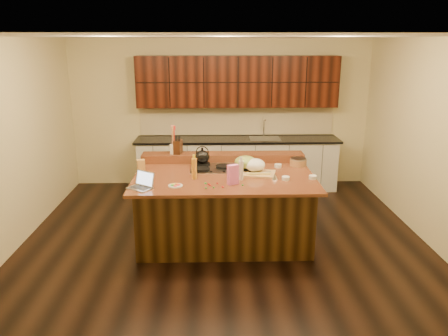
{
  "coord_description": "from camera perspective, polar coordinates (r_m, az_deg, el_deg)",
  "views": [
    {
      "loc": [
        -0.15,
        -5.6,
        2.64
      ],
      "look_at": [
        0.0,
        0.05,
        1.0
      ],
      "focal_mm": 35.0,
      "sensor_mm": 36.0,
      "label": 1
    }
  ],
  "objects": [
    {
      "name": "gumdrop_1",
      "position": [
        5.48,
        -2.38,
        -2.02
      ],
      "size": [
        0.02,
        0.02,
        0.02
      ],
      "primitive_type": "ellipsoid",
      "color": "#198C26",
      "rests_on": "island"
    },
    {
      "name": "pink_bag",
      "position": [
        5.44,
        1.18,
        -0.86
      ],
      "size": [
        0.15,
        0.13,
        0.25
      ],
      "primitive_type": "cube",
      "rotation": [
        0.0,
        0.0,
        0.48
      ],
      "color": "pink",
      "rests_on": "island"
    },
    {
      "name": "package_box",
      "position": [
        6.17,
        -10.8,
        0.41
      ],
      "size": [
        0.12,
        0.1,
        0.15
      ],
      "primitive_type": "cube",
      "rotation": [
        0.0,
        0.0,
        0.3
      ],
      "color": "#BE8C43",
      "rests_on": "island"
    },
    {
      "name": "utensil_crock",
      "position": [
        6.51,
        -6.55,
        2.48
      ],
      "size": [
        0.14,
        0.14,
        0.14
      ],
      "primitive_type": "cylinder",
      "rotation": [
        0.0,
        0.0,
        -0.21
      ],
      "color": "white",
      "rests_on": "back_ledge"
    },
    {
      "name": "candy_plate",
      "position": [
        5.43,
        -6.37,
        -2.31
      ],
      "size": [
        0.23,
        0.23,
        0.01
      ],
      "primitive_type": "cylinder",
      "rotation": [
        0.0,
        0.0,
        -0.36
      ],
      "color": "white",
      "rests_on": "island"
    },
    {
      "name": "room",
      "position": [
        5.74,
        0.01,
        3.21
      ],
      "size": [
        5.52,
        5.02,
        2.72
      ],
      "color": "black",
      "rests_on": "ground"
    },
    {
      "name": "gumdrop_5",
      "position": [
        5.31,
        -2.37,
        -2.6
      ],
      "size": [
        0.02,
        0.02,
        0.02
      ],
      "primitive_type": "ellipsoid",
      "color": "#198C26",
      "rests_on": "island"
    },
    {
      "name": "vinegar_bottle",
      "position": [
        5.63,
        2.24,
        -0.28
      ],
      "size": [
        0.08,
        0.08,
        0.25
      ],
      "primitive_type": "cylinder",
      "rotation": [
        0.0,
        0.0,
        0.25
      ],
      "color": "silver",
      "rests_on": "island"
    },
    {
      "name": "ramekin_b",
      "position": [
        5.69,
        8.05,
        -1.33
      ],
      "size": [
        0.12,
        0.12,
        0.04
      ],
      "primitive_type": "cylinder",
      "rotation": [
        0.0,
        0.0,
        -0.27
      ],
      "color": "white",
      "rests_on": "island"
    },
    {
      "name": "gumdrop_0",
      "position": [
        5.34,
        -0.13,
        -2.48
      ],
      "size": [
        0.02,
        0.02,
        0.02
      ],
      "primitive_type": "ellipsoid",
      "color": "red",
      "rests_on": "island"
    },
    {
      "name": "ramekin_c",
      "position": [
        6.25,
        7.06,
        0.3
      ],
      "size": [
        0.1,
        0.1,
        0.04
      ],
      "primitive_type": "cylinder",
      "rotation": [
        0.0,
        0.0,
        -0.0
      ],
      "color": "white",
      "rests_on": "island"
    },
    {
      "name": "wooden_tray",
      "position": [
        5.93,
        4.12,
        0.16
      ],
      "size": [
        0.55,
        0.45,
        0.2
      ],
      "rotation": [
        0.0,
        0.0,
        -0.22
      ],
      "color": "tan",
      "rests_on": "island"
    },
    {
      "name": "kitchen_timer",
      "position": [
        5.69,
        6.66,
        -1.15
      ],
      "size": [
        0.09,
        0.09,
        0.07
      ],
      "primitive_type": "cone",
      "rotation": [
        0.0,
        0.0,
        0.21
      ],
      "color": "silver",
      "rests_on": "island"
    },
    {
      "name": "strainer_bowl",
      "position": [
        6.37,
        9.66,
        0.72
      ],
      "size": [
        0.3,
        0.3,
        0.09
      ],
      "primitive_type": "cylinder",
      "rotation": [
        0.0,
        0.0,
        0.29
      ],
      "color": "#996B3F",
      "rests_on": "island"
    },
    {
      "name": "knife_block",
      "position": [
        6.49,
        -6.03,
        2.76
      ],
      "size": [
        0.13,
        0.18,
        0.2
      ],
      "primitive_type": "cube",
      "rotation": [
        0.0,
        0.0,
        -0.2
      ],
      "color": "black",
      "rests_on": "back_ledge"
    },
    {
      "name": "gumdrop_7",
      "position": [
        5.42,
        2.44,
        -2.24
      ],
      "size": [
        0.02,
        0.02,
        0.02
      ],
      "primitive_type": "ellipsoid",
      "color": "#198C26",
      "rests_on": "island"
    },
    {
      "name": "gumdrop_9",
      "position": [
        5.32,
        -1.36,
        -2.56
      ],
      "size": [
        0.02,
        0.02,
        0.02
      ],
      "primitive_type": "ellipsoid",
      "color": "#198C26",
      "rests_on": "island"
    },
    {
      "name": "back_counter",
      "position": [
        8.01,
        1.75,
        4.25
      ],
      "size": [
        3.7,
        0.66,
        2.4
      ],
      "color": "silver",
      "rests_on": "ground"
    },
    {
      "name": "cooktop",
      "position": [
        6.14,
        -0.06,
        0.07
      ],
      "size": [
        0.92,
        0.52,
        0.05
      ],
      "color": "gray",
      "rests_on": "island"
    },
    {
      "name": "gumdrop_2",
      "position": [
        5.35,
        -0.23,
        -2.45
      ],
      "size": [
        0.02,
        0.02,
        0.02
      ],
      "primitive_type": "ellipsoid",
      "color": "red",
      "rests_on": "island"
    },
    {
      "name": "gumdrop_6",
      "position": [
        5.48,
        -0.88,
        -2.01
      ],
      "size": [
        0.02,
        0.02,
        0.02
      ],
      "primitive_type": "ellipsoid",
      "color": "red",
      "rests_on": "island"
    },
    {
      "name": "island",
      "position": [
        6.01,
        0.01,
        -5.05
      ],
      "size": [
        2.4,
        1.6,
        0.92
      ],
      "color": "black",
      "rests_on": "ground"
    },
    {
      "name": "gumdrop_3",
      "position": [
        5.49,
        -2.48,
        -2.0
      ],
      "size": [
        0.02,
        0.02,
        0.02
      ],
      "primitive_type": "ellipsoid",
      "color": "#198C26",
      "rests_on": "island"
    },
    {
      "name": "gumdrop_4",
      "position": [
        5.45,
        -2.0,
        -2.11
      ],
      "size": [
        0.02,
        0.02,
        0.02
      ],
      "primitive_type": "ellipsoid",
      "color": "red",
      "rests_on": "island"
    },
    {
      "name": "oil_bottle",
      "position": [
        5.67,
        -3.91,
        -0.09
      ],
      "size": [
        0.07,
        0.07,
        0.27
      ],
      "primitive_type": "cylinder",
      "rotation": [
        0.0,
        0.0,
        -0.02
      ],
      "color": "orange",
      "rests_on": "island"
    },
    {
      "name": "gumdrop_8",
      "position": [
        5.41,
        -1.83,
        -2.24
      ],
      "size": [
        0.02,
        0.02,
        0.02
      ],
      "primitive_type": "ellipsoid",
      "color": "red",
      "rests_on": "island"
    },
    {
      "name": "green_bowl",
      "position": [
        6.0,
        2.84,
        0.79
      ],
      "size": [
        0.31,
        0.31,
        0.17
      ],
      "primitive_type": "ellipsoid",
      "rotation": [
        0.0,
        0.0,
        -0.0
      ],
      "color": "olive",
      "rests_on": "cooktop"
    },
    {
      "name": "back_ledge",
      "position": [
        6.51,
        -0.15,
        1.43
      ],
      "size": [
        2.4,
        0.3,
        0.12
      ],
      "primitive_type": "cube",
      "color": "black",
      "rests_on": "island"
    },
    {
      "name": "kettle",
      "position": [
        6.23,
        -2.85,
        1.47
      ],
      "size": [
        0.26,
        0.26,
        0.19
      ],
      "primitive_type": "ellipsoid",
      "rotation": [
        0.0,
        0.0,
        -0.3
      ],
      "color": "black",
      "rests_on": "cooktop"
    },
    {
      "name": "ramekin_a",
      "position": [
        5.8,
        11.51,
        -1.18
      ],
      "size": [
        0.11,
        0.11,
        0.04
      ],
      "primitive_type": "cylinder",
      "rotation": [
        0.0,
        0.0,
        0.09
      ],
      "color": "white",
      "rests_on": "island"
    },
    {
      "name": "laptop",
      "position": [
        5.42,
        -10.64,
        -2.02
      ],
      "size": [
        0.36,
        0.34,
        0.2
      ],
      "rotation": [
        0.0,
        0.0,
        -0.62
      ],
      "color": "#B7B7BC",
      "rests_on": "island"
    }
  ]
}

